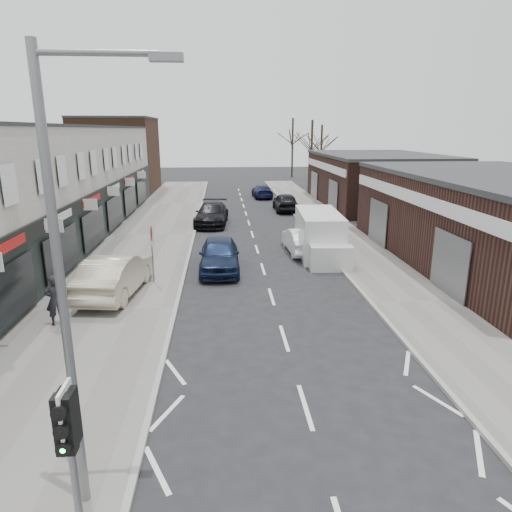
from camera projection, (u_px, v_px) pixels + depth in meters
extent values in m
plane|color=black|center=(322.00, 461.00, 9.76)|extent=(160.00, 160.00, 0.00)
cube|color=slate|center=(151.00, 235.00, 30.39)|extent=(5.50, 64.00, 0.12)
cube|color=slate|center=(336.00, 232.00, 31.30)|extent=(3.50, 64.00, 0.12)
cube|color=beige|center=(24.00, 188.00, 26.56)|extent=(8.00, 41.00, 7.10)
cube|color=#472E1E|center=(118.00, 156.00, 50.95)|extent=(8.00, 10.00, 8.00)
cube|color=#341D18|center=(504.00, 222.00, 23.52)|extent=(10.00, 18.00, 4.50)
cube|color=#341D18|center=(376.00, 181.00, 42.74)|extent=(10.00, 16.00, 4.50)
cylinder|color=slate|center=(75.00, 478.00, 7.09)|extent=(0.12, 0.12, 3.00)
cube|color=silver|center=(67.00, 419.00, 6.81)|extent=(0.05, 0.55, 1.10)
cube|color=black|center=(65.00, 424.00, 6.69)|extent=(0.28, 0.22, 0.95)
sphere|color=#0CE533|center=(64.00, 447.00, 6.66)|extent=(0.18, 0.18, 0.18)
cube|color=black|center=(70.00, 415.00, 6.92)|extent=(0.26, 0.20, 0.90)
cylinder|color=slate|center=(62.00, 300.00, 7.55)|extent=(0.16, 0.16, 8.00)
cylinder|color=slate|center=(96.00, 53.00, 6.60)|extent=(1.80, 0.10, 0.10)
cube|color=slate|center=(166.00, 57.00, 6.68)|extent=(0.50, 0.22, 0.12)
cylinder|color=slate|center=(152.00, 256.00, 20.55)|extent=(0.07, 0.07, 2.50)
cube|color=white|center=(153.00, 243.00, 20.39)|extent=(0.04, 0.45, 0.25)
cube|color=silver|center=(319.00, 233.00, 25.71)|extent=(2.52, 5.41, 2.41)
cube|color=silver|center=(331.00, 258.00, 22.88)|extent=(2.18, 1.06, 1.27)
cylinder|color=black|center=(307.00, 256.00, 24.08)|extent=(0.25, 0.80, 0.80)
cylinder|color=black|center=(344.00, 255.00, 24.22)|extent=(0.25, 0.80, 0.80)
cylinder|color=black|center=(296.00, 240.00, 27.63)|extent=(0.25, 0.80, 0.80)
cylinder|color=black|center=(328.00, 239.00, 27.77)|extent=(0.25, 0.80, 0.80)
imported|color=#BBB095|center=(115.00, 274.00, 19.15)|extent=(2.46, 5.42, 1.72)
imported|color=black|center=(55.00, 300.00, 16.12)|extent=(0.79, 0.68, 1.83)
imported|color=#121D39|center=(219.00, 255.00, 22.76)|extent=(1.99, 4.87, 1.65)
imported|color=black|center=(212.00, 214.00, 33.85)|extent=(2.69, 5.72, 1.61)
imported|color=white|center=(301.00, 240.00, 26.20)|extent=(1.69, 4.39, 1.43)
imported|color=black|center=(285.00, 202.00, 39.60)|extent=(1.87, 4.64, 1.58)
imported|color=#12163A|center=(262.00, 191.00, 47.44)|extent=(2.08, 4.66, 1.33)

